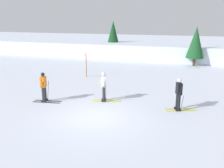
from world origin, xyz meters
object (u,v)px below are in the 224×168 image
trail_marker_pole (86,65)px  conifer_far_right (196,43)px  skier_orange (44,86)px  skier_white (103,85)px  conifer_far_centre (113,35)px  skier_black (179,93)px

trail_marker_pole → conifer_far_right: 11.43m
skier_orange → skier_white: size_ratio=1.00×
conifer_far_centre → trail_marker_pole: bearing=-83.0°
skier_orange → trail_marker_pole: size_ratio=0.89×
skier_white → conifer_far_centre: conifer_far_centre is taller
skier_black → skier_orange: bearing=-172.3°
conifer_far_centre → skier_black: bearing=-62.1°
skier_orange → skier_black: 7.39m
skier_black → conifer_far_right: (0.83, 13.02, 1.41)m
skier_orange → conifer_far_centre: size_ratio=0.40×
skier_white → conifer_far_centre: (-4.80, 16.76, 1.59)m
skier_orange → conifer_far_right: bearing=59.8°
skier_black → conifer_far_centre: conifer_far_centre is taller
skier_orange → conifer_far_centre: bearing=95.2°
skier_white → trail_marker_pole: bearing=123.0°
skier_black → conifer_far_right: conifer_far_right is taller
trail_marker_pole → skier_black: bearing=-35.4°
skier_black → trail_marker_pole: size_ratio=0.89×
conifer_far_centre → conifer_far_right: bearing=-21.7°
conifer_far_right → trail_marker_pole: bearing=-137.5°
trail_marker_pole → conifer_far_right: bearing=42.5°
skier_white → conifer_far_centre: bearing=106.0°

